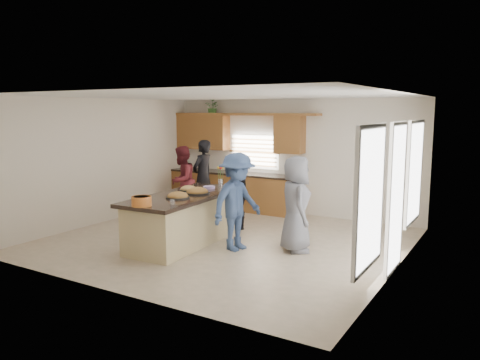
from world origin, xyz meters
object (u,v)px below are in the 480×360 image
Objects in this scene: island at (184,220)px; woman_left_front at (239,192)px; salad_bowl at (141,201)px; woman_left_mid at (182,181)px; woman_right_front at (296,204)px; woman_left_back at (203,176)px; woman_right_back at (237,202)px.

island is 1.61m from woman_left_front.
salad_bowl is 3.60m from woman_left_mid.
woman_left_front is at bearing 27.13° from woman_right_front.
salad_bowl is at bearing 97.81° from woman_right_front.
woman_right_front is (3.61, -1.35, 0.03)m from woman_left_mid.
woman_right_front is (2.02, 0.64, 0.41)m from island.
woman_right_front is at bearing 64.13° from woman_left_back.
woman_left_mid reaches higher than salad_bowl.
woman_right_front reaches higher than woman_left_front.
woman_right_front reaches higher than woman_left_mid.
woman_right_back is (1.02, 1.38, -0.15)m from salad_bowl.
woman_right_front is (3.33, -1.82, -0.04)m from woman_left_back.
woman_left_front reaches higher than island.
island is at bearing 30.76° from woman_left_back.
woman_left_mid reaches higher than woman_left_front.
woman_right_back reaches higher than woman_right_front.
island is at bearing 27.09° from woman_left_mid.
woman_left_back reaches higher than woman_left_front.
woman_left_back is at bearing 25.85° from woman_right_front.
woman_left_back is 1.02× the size of woman_right_back.
woman_right_front is (0.95, 0.47, -0.03)m from woman_right_back.
woman_left_mid is 3.23m from woman_right_back.
woman_right_back is 1.03× the size of woman_right_front.
woman_left_back reaches higher than woman_right_front.
woman_left_back is 1.85m from woman_left_front.
woman_left_back reaches higher than island.
woman_right_back is at bearing 44.17° from woman_left_mid.
woman_left_front is at bearing 85.05° from salad_bowl.
woman_left_mid is at bearing 34.13° from woman_right_front.
woman_left_front reaches higher than salad_bowl.
woman_left_front is (0.24, 2.75, -0.24)m from salad_bowl.
woman_left_mid is 1.93m from woman_left_front.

